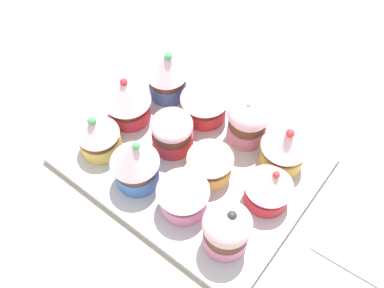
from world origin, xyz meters
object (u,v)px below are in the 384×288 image
cupcake_2 (205,99)px  cupcake_5 (210,159)px  cupcake_1 (248,120)px  cupcake_0 (285,146)px  cupcake_11 (98,134)px  cupcake_6 (171,133)px  cupcake_8 (227,229)px  cupcake_7 (126,99)px  baking_tray (192,159)px  cupcake_9 (183,192)px  cupcake_10 (135,162)px  cupcake_3 (167,74)px  napkin (369,231)px  cupcake_4 (269,186)px

cupcake_2 → cupcake_5: 9.64cm
cupcake_1 → cupcake_2: 6.79cm
cupcake_0 → cupcake_11: cupcake_0 is taller
cupcake_6 → cupcake_8: size_ratio=0.79×
cupcake_7 → cupcake_5: bearing=178.4°
cupcake_1 → cupcake_2: cupcake_1 is taller
baking_tray → cupcake_9: bearing=119.3°
baking_tray → cupcake_0: cupcake_0 is taller
cupcake_9 → cupcake_10: bearing=5.6°
cupcake_10 → cupcake_8: bearing=179.7°
cupcake_3 → cupcake_9: (-13.27, 13.07, -0.58)cm
cupcake_1 → cupcake_9: (0.23, 13.58, -0.20)cm
cupcake_0 → cupcake_11: 24.22cm
cupcake_9 → cupcake_11: same height
cupcake_8 → baking_tray: bearing=-34.4°
cupcake_1 → cupcake_8: 15.82cm
cupcake_1 → cupcake_8: (-6.67, 14.34, -0.09)cm
napkin → cupcake_3: bearing=-2.5°
cupcake_8 → cupcake_9: 6.94cm
cupcake_5 → cupcake_6: bearing=-2.2°
cupcake_1 → cupcake_8: cupcake_8 is taller
cupcake_8 → cupcake_10: (13.89, -0.08, 0.64)cm
baking_tray → cupcake_9: 8.45cm
cupcake_4 → cupcake_7: (22.46, 0.86, 0.55)cm
cupcake_0 → cupcake_6: size_ratio=1.32×
cupcake_5 → cupcake_2: bearing=-49.1°
cupcake_0 → cupcake_5: bearing=47.3°
cupcake_1 → napkin: size_ratio=0.61×
napkin → cupcake_11: bearing=18.8°
cupcake_7 → cupcake_9: cupcake_7 is taller
cupcake_1 → cupcake_3: cupcake_3 is taller
cupcake_0 → cupcake_9: 14.38cm
cupcake_9 → napkin: cupcake_9 is taller
cupcake_11 → cupcake_7: bearing=-84.4°
cupcake_8 → cupcake_3: bearing=-34.5°
cupcake_11 → cupcake_3: bearing=-94.0°
cupcake_4 → cupcake_11: 22.97cm
cupcake_4 → cupcake_9: (7.67, 7.10, 0.22)cm
cupcake_4 → cupcake_8: (0.77, 7.86, 0.32)cm
cupcake_9 → baking_tray: bearing=-60.7°
cupcake_8 → cupcake_2: bearing=-45.9°
cupcake_3 → cupcake_10: 15.12cm
cupcake_0 → cupcake_3: cupcake_3 is taller
cupcake_5 → cupcake_10: bearing=44.0°
cupcake_2 → cupcake_8: 19.33cm
cupcake_3 → cupcake_9: bearing=135.4°
cupcake_0 → napkin: cupcake_0 is taller
cupcake_10 → napkin: (-27.10, -12.32, -5.22)cm
cupcake_3 → napkin: 33.79cm
baking_tray → cupcake_2: cupcake_2 is taller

